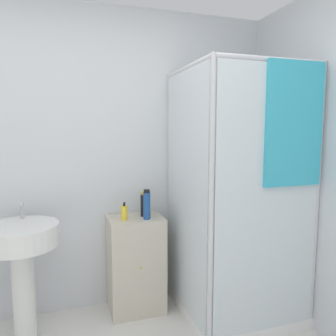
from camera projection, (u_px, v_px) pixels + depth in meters
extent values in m
cube|color=silver|center=(74.00, 161.00, 2.67)|extent=(6.40, 0.06, 2.50)
cube|color=white|center=(233.00, 304.00, 2.75)|extent=(0.88, 0.88, 0.09)
cylinder|color=silver|center=(252.00, 183.00, 3.16)|extent=(0.04, 0.04, 1.98)
cylinder|color=silver|center=(170.00, 188.00, 2.91)|extent=(0.04, 0.04, 1.98)
cylinder|color=silver|center=(316.00, 202.00, 2.37)|extent=(0.04, 0.04, 1.98)
cylinder|color=silver|center=(211.00, 211.00, 2.11)|extent=(0.04, 0.04, 1.98)
cylinder|color=silver|center=(272.00, 60.00, 2.12)|extent=(0.84, 0.04, 0.04)
cylinder|color=silver|center=(215.00, 78.00, 2.92)|extent=(0.84, 0.04, 0.04)
cylinder|color=silver|center=(188.00, 67.00, 2.39)|extent=(0.04, 0.84, 0.04)
cylinder|color=silver|center=(285.00, 73.00, 2.65)|extent=(0.04, 0.84, 0.04)
cube|color=silver|center=(268.00, 202.00, 2.23)|extent=(0.80, 0.01, 1.85)
cube|color=silver|center=(186.00, 194.00, 2.50)|extent=(0.01, 0.80, 1.85)
cylinder|color=#B7BABF|center=(237.00, 202.00, 3.06)|extent=(0.02, 0.02, 1.48)
cylinder|color=#B7BABF|center=(242.00, 120.00, 2.92)|extent=(0.07, 0.07, 0.04)
cube|color=#38ADC6|center=(294.00, 124.00, 2.20)|extent=(0.44, 0.03, 0.84)
cube|color=beige|center=(136.00, 264.00, 2.72)|extent=(0.44, 0.34, 0.80)
sphere|color=gold|center=(141.00, 268.00, 2.55)|extent=(0.02, 0.02, 0.02)
cylinder|color=white|center=(24.00, 293.00, 2.33)|extent=(0.15, 0.15, 0.70)
cylinder|color=white|center=(21.00, 236.00, 2.28)|extent=(0.52, 0.52, 0.15)
cylinder|color=#B7BABF|center=(22.00, 210.00, 2.43)|extent=(0.02, 0.02, 0.13)
cube|color=#B7BABF|center=(21.00, 204.00, 2.39)|extent=(0.02, 0.07, 0.02)
cylinder|color=yellow|center=(124.00, 213.00, 2.59)|extent=(0.05, 0.05, 0.11)
cylinder|color=black|center=(124.00, 205.00, 2.58)|extent=(0.02, 0.02, 0.02)
cube|color=black|center=(124.00, 203.00, 2.57)|extent=(0.01, 0.03, 0.01)
cylinder|color=black|center=(144.00, 205.00, 2.70)|extent=(0.06, 0.06, 0.18)
cylinder|color=gold|center=(144.00, 193.00, 2.69)|extent=(0.05, 0.05, 0.02)
cylinder|color=#1E4C93|center=(147.00, 206.00, 2.61)|extent=(0.06, 0.06, 0.22)
cylinder|color=black|center=(147.00, 191.00, 2.60)|extent=(0.05, 0.05, 0.02)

